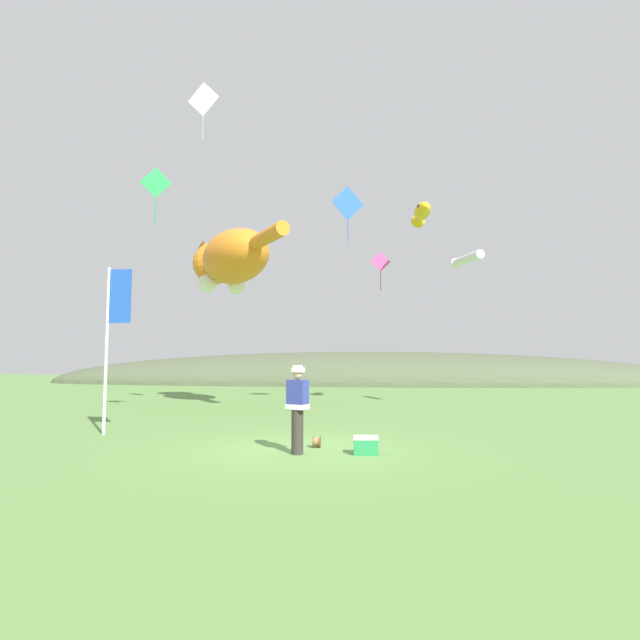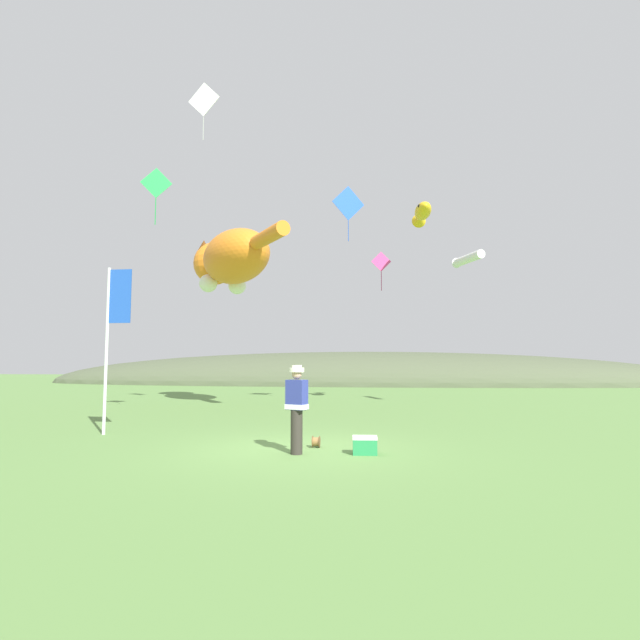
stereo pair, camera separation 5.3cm
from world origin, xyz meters
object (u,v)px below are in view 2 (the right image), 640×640
Objects in this scene: festival_attendant at (297,406)px; kite_diamond_blue at (348,204)px; festival_banner_pole at (113,324)px; kite_giant_cat at (231,260)px; kite_diamond_white at (204,100)px; kite_spool at (316,442)px; kite_diamond_pink at (381,262)px; kite_diamond_green at (156,184)px; picnic_cooler at (365,445)px; kite_fish_windsock at (422,213)px; kite_tube_streamer at (468,259)px.

kite_diamond_blue is (0.36, 10.69, 7.62)m from festival_attendant.
festival_banner_pole is 9.40m from kite_giant_cat.
kite_giant_cat is 3.37× the size of kite_diamond_white.
kite_spool is 0.13× the size of kite_diamond_pink.
kite_diamond_green is (-0.93, -1.72, -3.75)m from kite_diamond_white.
kite_diamond_blue reaches higher than picnic_cooler.
kite_fish_windsock reaches higher than kite_giant_cat.
picnic_cooler is 11.42m from kite_diamond_green.
kite_fish_windsock is 10.98m from kite_diamond_green.
festival_banner_pole is 2.21× the size of kite_tube_streamer.
kite_spool is 0.13× the size of kite_tube_streamer.
kite_diamond_blue reaches higher than kite_tube_streamer.
festival_attendant is at bearing -65.99° from kite_giant_cat.
kite_diamond_white is 4.23m from kite_diamond_green.
kite_diamond_pink is at bearing 47.22° from kite_diamond_green.
kite_tube_streamer is (10.05, -0.11, -0.23)m from kite_giant_cat.
kite_diamond_green reaches higher than festival_banner_pole.
kite_giant_cat reaches higher than kite_spool.
picnic_cooler is at bearing -91.61° from kite_diamond_pink.
kite_giant_cat reaches higher than kite_tube_streamer.
kite_diamond_white is at bearing -88.33° from kite_giant_cat.
kite_fish_windsock is at bearing 161.03° from kite_tube_streamer.
kite_diamond_blue reaches higher than festival_banner_pole.
kite_diamond_white reaches higher than festival_attendant.
kite_diamond_blue is at bearing 37.03° from kite_diamond_white.
kite_giant_cat is 5.85m from kite_diamond_green.
kite_tube_streamer is at bearing -18.97° from kite_fish_windsock.
kite_tube_streamer is (10.42, 8.62, 3.24)m from festival_banner_pole.
kite_diamond_white is (-8.18, -4.39, 3.24)m from kite_fish_windsock.
kite_giant_cat is (-6.16, 10.64, 6.11)m from picnic_cooler.
kite_diamond_blue is 1.25× the size of kite_diamond_green.
kite_fish_windsock is at bearing 33.86° from kite_diamond_green.
kite_spool is at bearing -12.70° from festival_banner_pole.
picnic_cooler is 0.28× the size of kite_diamond_pink.
kite_diamond_blue reaches higher than kite_fish_windsock.
kite_fish_windsock is at bearing -45.88° from kite_diamond_pink.
kite_spool is 10.54m from kite_diamond_green.
festival_attendant is 0.75× the size of kite_fish_windsock.
kite_fish_windsock is (3.21, 10.45, 8.10)m from kite_spool.
kite_diamond_blue is (5.16, -0.09, 2.29)m from kite_giant_cat.
kite_diamond_pink is at bearing 145.44° from kite_tube_streamer.
kite_diamond_blue is 1.31× the size of kite_diamond_pink.
kite_fish_windsock is 1.29× the size of kite_diamond_pink.
festival_attendant is 5.88m from festival_banner_pole.
kite_diamond_blue is at bearing -169.39° from kite_fish_windsock.
picnic_cooler is 0.07× the size of kite_giant_cat.
kite_diamond_blue is at bearing 42.76° from kite_diamond_green.
kite_diamond_white is (-6.05, 6.74, 11.28)m from picnic_cooler.
kite_diamond_blue is at bearing 88.09° from festival_attendant.
kite_giant_cat is at bearing 87.52° from festival_banner_pole.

